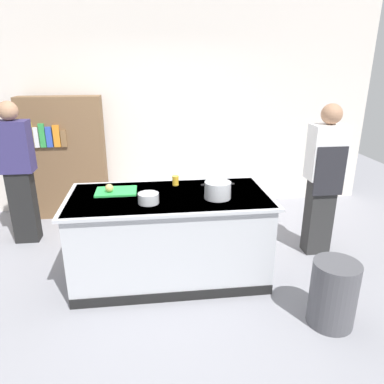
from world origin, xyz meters
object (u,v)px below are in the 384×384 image
(stock_pot, at_px, (218,190))
(person_chef, at_px, (324,178))
(person_guest, at_px, (18,171))
(mixing_bowl, at_px, (148,198))
(onion, at_px, (109,188))
(trash_bin, at_px, (333,294))
(juice_cup, at_px, (175,181))
(bookshelf, at_px, (65,158))

(stock_pot, height_order, person_chef, person_chef)
(stock_pot, xyz_separation_m, person_guest, (-2.18, 1.16, -0.07))
(person_chef, bearing_deg, mixing_bowl, 89.80)
(person_chef, height_order, person_guest, same)
(onion, distance_m, stock_pot, 1.06)
(trash_bin, xyz_separation_m, person_chef, (0.43, 1.21, 0.62))
(juice_cup, bearing_deg, onion, -164.02)
(onion, distance_m, person_chef, 2.32)
(person_guest, distance_m, bookshelf, 0.86)
(onion, distance_m, mixing_bowl, 0.48)
(person_guest, bearing_deg, person_chef, 70.54)
(onion, relative_size, juice_cup, 0.81)
(mixing_bowl, bearing_deg, juice_cup, 59.49)
(onion, height_order, mixing_bowl, onion)
(bookshelf, bearing_deg, person_chef, -25.77)
(onion, height_order, stock_pot, stock_pot)
(juice_cup, bearing_deg, person_chef, 0.42)
(juice_cup, bearing_deg, trash_bin, -44.53)
(onion, height_order, trash_bin, onion)
(stock_pot, relative_size, trash_bin, 0.55)
(trash_bin, distance_m, person_guest, 3.65)
(mixing_bowl, bearing_deg, onion, 141.88)
(juice_cup, distance_m, bookshelf, 2.08)
(stock_pot, xyz_separation_m, juice_cup, (-0.37, 0.43, -0.03))
(trash_bin, relative_size, person_chef, 0.34)
(onion, bearing_deg, mixing_bowl, -38.12)
(juice_cup, bearing_deg, person_guest, 158.18)
(juice_cup, height_order, trash_bin, juice_cup)
(mixing_bowl, height_order, bookshelf, bookshelf)
(bookshelf, bearing_deg, person_guest, -116.12)
(juice_cup, relative_size, person_guest, 0.06)
(bookshelf, bearing_deg, stock_pot, -47.03)
(mixing_bowl, bearing_deg, person_guest, 141.54)
(trash_bin, height_order, person_chef, person_chef)
(juice_cup, bearing_deg, mixing_bowl, -120.51)
(juice_cup, distance_m, person_chef, 1.65)
(stock_pot, bearing_deg, person_guest, 152.02)
(stock_pot, bearing_deg, person_chef, 19.10)
(mixing_bowl, height_order, trash_bin, mixing_bowl)
(juice_cup, distance_m, trash_bin, 1.83)
(onion, distance_m, person_guest, 1.47)
(onion, relative_size, stock_pot, 0.26)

